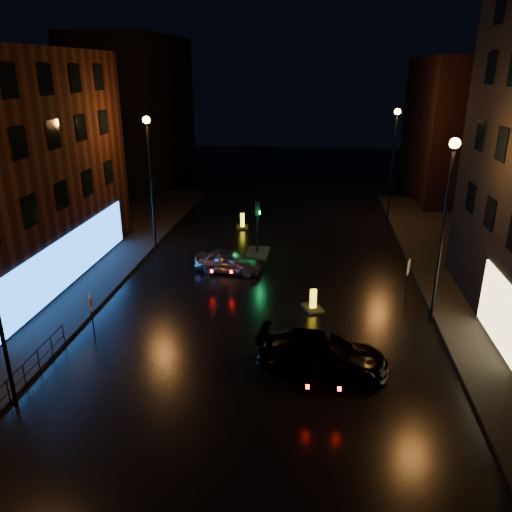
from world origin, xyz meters
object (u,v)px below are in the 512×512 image
Objects in this scene: dark_sedan at (323,353)px; bollard_far at (242,225)px; traffic_signal at (257,247)px; silver_hatchback at (229,261)px; road_sign_right at (408,270)px; road_sign_left at (91,306)px; bollard_near at (313,305)px.

dark_sedan reaches higher than bollard_far.
traffic_signal is 5.67m from bollard_far.
road_sign_right is (9.50, -2.69, 0.97)m from silver_hatchback.
road_sign_left is (-4.05, -16.69, 1.31)m from bollard_far.
dark_sedan is 3.52× the size of bollard_near.
road_sign_right is at bearing -34.97° from traffic_signal.
traffic_signal is 2.42× the size of bollard_near.
bollard_near is (-0.41, 5.17, -0.50)m from dark_sedan.
road_sign_left is (-9.78, 1.22, 0.82)m from dark_sedan.
silver_hatchback is 2.82× the size of bollard_far.
bollard_near is at bearing -64.06° from traffic_signal.
dark_sedan is at bearing -26.74° from road_sign_left.
traffic_signal is at bearing 92.76° from bollard_near.
dark_sedan is at bearing 77.48° from road_sign_right.
traffic_signal is 1.67× the size of road_sign_left.
traffic_signal reaches higher than road_sign_left.
road_sign_left is at bearing 88.99° from dark_sedan.
bollard_near is at bearing 10.66° from dark_sedan.
road_sign_left is 15.05m from road_sign_right.
dark_sedan is 3.69× the size of bollard_far.
road_sign_right reaches higher than bollard_near.
bollard_far is 0.63× the size of road_sign_right.
road_sign_right is at bearing -99.68° from silver_hatchback.
traffic_signal reaches higher than silver_hatchback.
bollard_far is 0.66× the size of road_sign_left.
silver_hatchback is 9.92m from road_sign_right.
bollard_near is 0.66× the size of road_sign_right.
traffic_signal is 3.31m from silver_hatchback.
silver_hatchback is at bearing 35.26° from dark_sedan.
bollard_near is (4.87, -4.31, -0.42)m from silver_hatchback.
silver_hatchback is at bearing 3.50° from road_sign_right.
road_sign_right is (4.21, 6.78, 0.89)m from dark_sedan.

